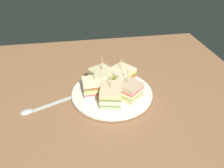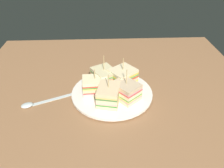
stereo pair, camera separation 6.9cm
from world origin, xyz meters
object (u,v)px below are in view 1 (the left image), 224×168
object	(u,v)px
sandwich_wedge_4	(127,90)
plate	(112,93)
sandwich_wedge_2	(95,87)
spoon	(35,109)
sandwich_wedge_0	(121,77)
chip_pile	(116,89)
sandwich_wedge_1	(103,78)
sandwich_wedge_3	(111,95)

from	to	relation	value
sandwich_wedge_4	plate	bearing A→B (deg)	9.69
sandwich_wedge_2	spoon	bearing A→B (deg)	-172.18
sandwich_wedge_0	spoon	xyz separation A→B (cm)	(-7.18, 27.00, -3.87)
chip_pile	sandwich_wedge_1	bearing A→B (deg)	35.38
plate	chip_pile	world-z (taller)	chip_pile
sandwich_wedge_1	sandwich_wedge_4	distance (cm)	10.10
sandwich_wedge_1	sandwich_wedge_2	world-z (taller)	sandwich_wedge_1
sandwich_wedge_1	sandwich_wedge_4	xyz separation A→B (cm)	(-7.89, -6.30, -0.08)
sandwich_wedge_3	chip_pile	size ratio (longest dim) A/B	1.25
sandwich_wedge_1	plate	bearing A→B (deg)	-2.54
sandwich_wedge_1	sandwich_wedge_2	distance (cm)	5.35
sandwich_wedge_2	sandwich_wedge_4	bearing A→B (deg)	-23.59
plate	chip_pile	distance (cm)	1.95
sandwich_wedge_4	sandwich_wedge_3	bearing A→B (deg)	67.54
sandwich_wedge_0	sandwich_wedge_1	xyz separation A→B (cm)	(0.94, 5.93, -0.21)
sandwich_wedge_3	plate	bearing A→B (deg)	-1.86
plate	sandwich_wedge_2	xyz separation A→B (cm)	(0.11, 5.16, 3.08)
sandwich_wedge_1	chip_pile	world-z (taller)	sandwich_wedge_1
spoon	sandwich_wedge_2	bearing A→B (deg)	168.14
sandwich_wedge_2	spoon	size ratio (longest dim) A/B	0.55
plate	sandwich_wedge_2	bearing A→B (deg)	88.82
sandwich_wedge_4	spoon	size ratio (longest dim) A/B	0.64
plate	sandwich_wedge_3	bearing A→B (deg)	166.46
sandwich_wedge_4	chip_pile	distance (cm)	4.47
sandwich_wedge_1	sandwich_wedge_2	size ratio (longest dim) A/B	1.23
chip_pile	spoon	xyz separation A→B (cm)	(-3.27, 24.50, -1.98)
sandwich_wedge_0	spoon	distance (cm)	28.20
sandwich_wedge_0	sandwich_wedge_4	bearing A→B (deg)	55.49
sandwich_wedge_1	chip_pile	distance (cm)	6.18
plate	sandwich_wedge_1	size ratio (longest dim) A/B	2.45
plate	sandwich_wedge_2	size ratio (longest dim) A/B	3.00
sandwich_wedge_3	sandwich_wedge_4	world-z (taller)	sandwich_wedge_4
sandwich_wedge_0	sandwich_wedge_3	size ratio (longest dim) A/B	1.06
plate	spoon	distance (cm)	23.63
sandwich_wedge_3	chip_pile	distance (cm)	5.58
sandwich_wedge_0	spoon	bearing A→B (deg)	-22.63
sandwich_wedge_2	spoon	xyz separation A→B (cm)	(-3.60, 18.21, -3.50)
plate	sandwich_wedge_0	distance (cm)	6.22
sandwich_wedge_4	chip_pile	bearing A→B (deg)	2.17
sandwich_wedge_1	spoon	world-z (taller)	sandwich_wedge_1
plate	chip_pile	size ratio (longest dim) A/B	3.35
sandwich_wedge_0	sandwich_wedge_4	size ratio (longest dim) A/B	1.01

